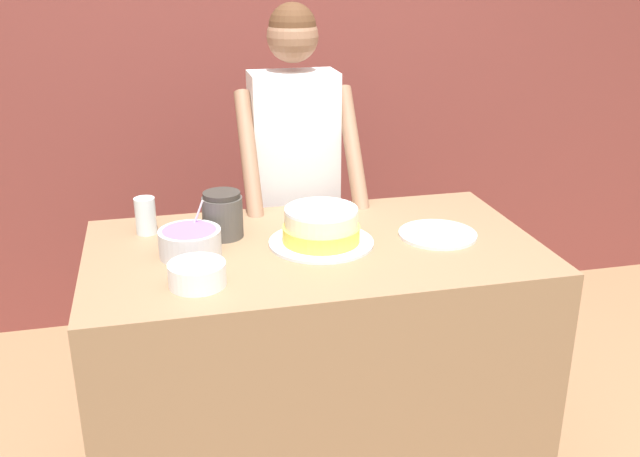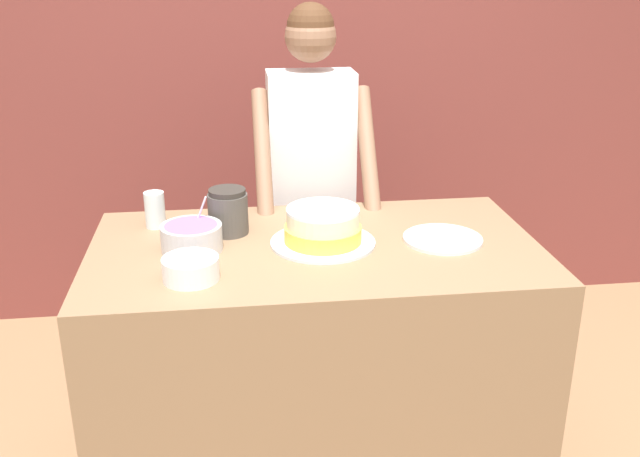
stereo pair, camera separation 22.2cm
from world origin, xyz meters
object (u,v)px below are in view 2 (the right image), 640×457
cake (323,228)px  frosting_bowl_purple (192,236)px  person_baker (311,165)px  drinking_glass (155,210)px  stoneware_jar (228,212)px  frosting_bowl_pink (191,268)px  ceramic_plate (443,239)px

cake → frosting_bowl_purple: frosting_bowl_purple is taller
person_baker → drinking_glass: size_ratio=12.99×
frosting_bowl_purple → stoneware_jar: size_ratio=1.25×
stoneware_jar → drinking_glass: bearing=160.2°
frosting_bowl_pink → ceramic_plate: bearing=13.6°
ceramic_plate → drinking_glass: bearing=165.2°
cake → frosting_bowl_purple: (-0.43, 0.00, -0.01)m
cake → drinking_glass: bearing=157.6°
drinking_glass → stoneware_jar: bearing=-19.8°
frosting_bowl_purple → stoneware_jar: 0.19m
frosting_bowl_pink → frosting_bowl_purple: size_ratio=0.85×
frosting_bowl_pink → drinking_glass: bearing=107.1°
frosting_bowl_purple → drinking_glass: frosting_bowl_purple is taller
person_baker → ceramic_plate: (0.37, -0.63, -0.09)m
frosting_bowl_pink → drinking_glass: drinking_glass is taller
frosting_bowl_pink → stoneware_jar: bearing=72.6°
cake → stoneware_jar: (-0.31, 0.14, 0.02)m
ceramic_plate → frosting_bowl_purple: bearing=178.3°
frosting_bowl_purple → drinking_glass: size_ratio=1.56×
frosting_bowl_purple → ceramic_plate: frosting_bowl_purple is taller
ceramic_plate → frosting_bowl_pink: bearing=-166.4°
frosting_bowl_purple → person_baker: bearing=52.5°
stoneware_jar → cake: bearing=-24.4°
person_baker → stoneware_jar: size_ratio=10.46×
person_baker → ceramic_plate: size_ratio=6.21×
person_baker → drinking_glass: bearing=-148.2°
person_baker → ceramic_plate: person_baker is taller
cake → frosting_bowl_purple: 0.43m
cake → frosting_bowl_pink: size_ratio=2.08×
cake → stoneware_jar: size_ratio=2.21×
frosting_bowl_pink → drinking_glass: 0.48m
cake → ceramic_plate: size_ratio=1.31×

